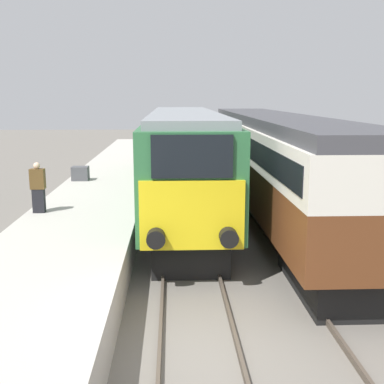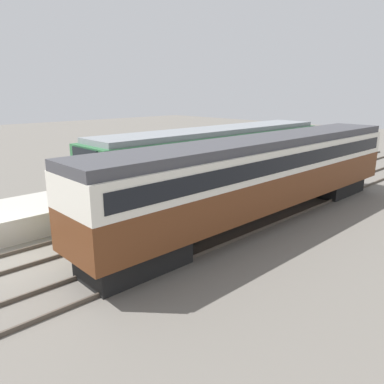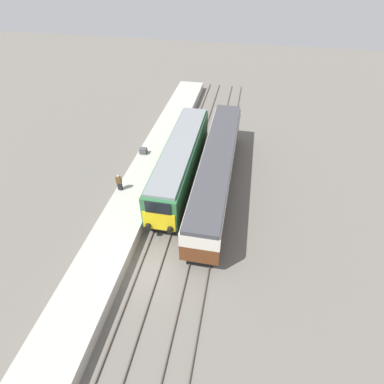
# 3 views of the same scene
# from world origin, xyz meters

# --- Properties ---
(ground_plane) EXTENTS (120.00, 120.00, 0.00)m
(ground_plane) POSITION_xyz_m (0.00, 0.00, 0.00)
(ground_plane) COLOR slate
(platform_left) EXTENTS (3.50, 50.00, 1.02)m
(platform_left) POSITION_xyz_m (-3.30, 8.00, 0.51)
(platform_left) COLOR #B7B2A8
(platform_left) RESTS_ON ground_plane
(rails_near_track) EXTENTS (1.51, 60.00, 0.14)m
(rails_near_track) POSITION_xyz_m (0.00, 5.00, 0.07)
(rails_near_track) COLOR #4C4238
(rails_near_track) RESTS_ON ground_plane
(rails_far_track) EXTENTS (1.50, 60.00, 0.14)m
(rails_far_track) POSITION_xyz_m (3.40, 5.00, 0.07)
(rails_far_track) COLOR #4C4238
(rails_far_track) RESTS_ON ground_plane
(locomotive) EXTENTS (2.70, 15.33, 4.03)m
(locomotive) POSITION_xyz_m (0.00, 10.51, 2.26)
(locomotive) COLOR black
(locomotive) RESTS_ON ground_plane
(passenger_carriage) EXTENTS (2.75, 18.72, 3.91)m
(passenger_carriage) POSITION_xyz_m (3.40, 10.00, 2.38)
(passenger_carriage) COLOR black
(passenger_carriage) RESTS_ON ground_plane
(person_on_platform) EXTENTS (0.44, 0.26, 1.58)m
(person_on_platform) POSITION_xyz_m (-4.63, 6.92, 1.80)
(person_on_platform) COLOR black
(person_on_platform) RESTS_ON platform_left
(luggage_crate) EXTENTS (0.70, 0.56, 0.60)m
(luggage_crate) POSITION_xyz_m (-4.43, 12.77, 1.32)
(luggage_crate) COLOR #4C4C51
(luggage_crate) RESTS_ON platform_left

